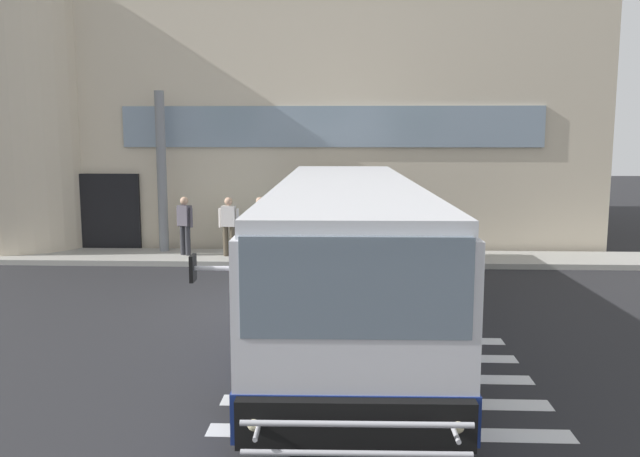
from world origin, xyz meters
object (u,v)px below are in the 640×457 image
at_px(entry_support_column, 162,172).
at_px(passenger_by_doorway, 229,222).
at_px(passenger_at_curb_edge, 260,223).
at_px(safety_bollard_yellow, 366,253).
at_px(bus_main_foreground, 346,252).
at_px(passenger_near_column, 185,223).

distance_m(entry_support_column, passenger_by_doorway, 2.60).
relative_size(passenger_at_curb_edge, safety_bollard_yellow, 1.86).
bearing_deg(safety_bollard_yellow, bus_main_foreground, -96.31).
bearing_deg(passenger_near_column, passenger_by_doorway, -3.48).
xyz_separation_m(passenger_near_column, safety_bollard_yellow, (5.14, -1.16, -0.63)).
distance_m(entry_support_column, safety_bollard_yellow, 6.53).
bearing_deg(safety_bollard_yellow, passenger_near_column, 167.27).
xyz_separation_m(bus_main_foreground, passenger_near_column, (-4.61, 5.93, -0.26)).
xyz_separation_m(bus_main_foreground, safety_bollard_yellow, (0.53, 4.77, -0.89)).
xyz_separation_m(entry_support_column, bus_main_foreground, (5.41, -6.57, -1.15)).
height_order(bus_main_foreground, passenger_at_curb_edge, bus_main_foreground).
bearing_deg(bus_main_foreground, passenger_at_curb_edge, 112.45).
bearing_deg(entry_support_column, passenger_by_doorway, -18.99).
relative_size(bus_main_foreground, passenger_by_doorway, 7.36).
xyz_separation_m(passenger_at_curb_edge, safety_bollard_yellow, (2.98, -1.16, -0.63)).
xyz_separation_m(entry_support_column, passenger_by_doorway, (2.09, -0.72, -1.37)).
distance_m(passenger_near_column, safety_bollard_yellow, 5.30).
bearing_deg(passenger_at_curb_edge, passenger_near_column, 179.95).
height_order(passenger_at_curb_edge, safety_bollard_yellow, passenger_at_curb_edge).
distance_m(passenger_near_column, passenger_at_curb_edge, 2.16).
height_order(entry_support_column, safety_bollard_yellow, entry_support_column).
relative_size(entry_support_column, safety_bollard_yellow, 5.19).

